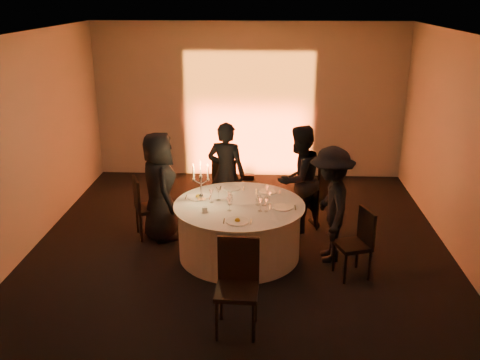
{
  "coord_description": "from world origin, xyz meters",
  "views": [
    {
      "loc": [
        0.36,
        -6.75,
        3.52
      ],
      "look_at": [
        0.0,
        0.2,
        1.05
      ],
      "focal_mm": 40.0,
      "sensor_mm": 36.0,
      "label": 1
    }
  ],
  "objects_px": {
    "chair_back_right": "(321,191)",
    "chair_front": "(237,279)",
    "chair_left": "(145,204)",
    "banquet_table": "(239,230)",
    "guest_left": "(159,186)",
    "chair_back_left": "(226,181)",
    "candelabra": "(201,186)",
    "chair_right": "(358,240)",
    "guest_right": "(331,205)",
    "guest_back_left": "(226,173)",
    "guest_back_right": "(299,179)",
    "coffee_cup": "(205,210)"
  },
  "relations": [
    {
      "from": "chair_back_right",
      "to": "guest_back_left",
      "type": "relative_size",
      "value": 0.62
    },
    {
      "from": "chair_back_left",
      "to": "guest_left",
      "type": "xyz_separation_m",
      "value": [
        -0.89,
        -1.1,
        0.29
      ]
    },
    {
      "from": "chair_right",
      "to": "guest_back_left",
      "type": "relative_size",
      "value": 0.55
    },
    {
      "from": "chair_left",
      "to": "banquet_table",
      "type": "bearing_deg",
      "value": -132.68
    },
    {
      "from": "chair_front",
      "to": "guest_back_left",
      "type": "distance_m",
      "value": 2.87
    },
    {
      "from": "guest_left",
      "to": "guest_back_right",
      "type": "relative_size",
      "value": 0.98
    },
    {
      "from": "banquet_table",
      "to": "guest_left",
      "type": "relative_size",
      "value": 1.1
    },
    {
      "from": "guest_back_right",
      "to": "candelabra",
      "type": "relative_size",
      "value": 2.85
    },
    {
      "from": "banquet_table",
      "to": "chair_back_left",
      "type": "distance_m",
      "value": 1.65
    },
    {
      "from": "chair_front",
      "to": "candelabra",
      "type": "height_order",
      "value": "candelabra"
    },
    {
      "from": "candelabra",
      "to": "chair_back_left",
      "type": "bearing_deg",
      "value": 81.53
    },
    {
      "from": "banquet_table",
      "to": "coffee_cup",
      "type": "distance_m",
      "value": 0.67
    },
    {
      "from": "chair_left",
      "to": "candelabra",
      "type": "distance_m",
      "value": 1.09
    },
    {
      "from": "chair_right",
      "to": "coffee_cup",
      "type": "height_order",
      "value": "chair_right"
    },
    {
      "from": "chair_left",
      "to": "coffee_cup",
      "type": "height_order",
      "value": "chair_left"
    },
    {
      "from": "chair_back_right",
      "to": "candelabra",
      "type": "height_order",
      "value": "candelabra"
    },
    {
      "from": "chair_back_right",
      "to": "chair_right",
      "type": "relative_size",
      "value": 1.12
    },
    {
      "from": "chair_left",
      "to": "candelabra",
      "type": "height_order",
      "value": "candelabra"
    },
    {
      "from": "chair_left",
      "to": "chair_front",
      "type": "height_order",
      "value": "chair_front"
    },
    {
      "from": "chair_front",
      "to": "chair_right",
      "type": "bearing_deg",
      "value": 41.52
    },
    {
      "from": "chair_back_right",
      "to": "guest_back_left",
      "type": "bearing_deg",
      "value": -47.05
    },
    {
      "from": "chair_front",
      "to": "guest_back_left",
      "type": "height_order",
      "value": "guest_back_left"
    },
    {
      "from": "guest_back_right",
      "to": "chair_back_left",
      "type": "bearing_deg",
      "value": -74.38
    },
    {
      "from": "chair_back_left",
      "to": "chair_back_right",
      "type": "bearing_deg",
      "value": 171.23
    },
    {
      "from": "chair_front",
      "to": "coffee_cup",
      "type": "bearing_deg",
      "value": 112.19
    },
    {
      "from": "banquet_table",
      "to": "chair_right",
      "type": "bearing_deg",
      "value": -17.16
    },
    {
      "from": "guest_left",
      "to": "guest_right",
      "type": "bearing_deg",
      "value": -126.16
    },
    {
      "from": "chair_right",
      "to": "candelabra",
      "type": "relative_size",
      "value": 1.56
    },
    {
      "from": "chair_back_right",
      "to": "chair_right",
      "type": "xyz_separation_m",
      "value": [
        0.33,
        -1.58,
        -0.07
      ]
    },
    {
      "from": "chair_left",
      "to": "candelabra",
      "type": "xyz_separation_m",
      "value": [
        0.91,
        -0.41,
        0.44
      ]
    },
    {
      "from": "banquet_table",
      "to": "chair_back_right",
      "type": "relative_size",
      "value": 1.77
    },
    {
      "from": "chair_left",
      "to": "chair_front",
      "type": "bearing_deg",
      "value": -168.21
    },
    {
      "from": "chair_back_left",
      "to": "guest_right",
      "type": "bearing_deg",
      "value": 143.14
    },
    {
      "from": "chair_back_left",
      "to": "guest_left",
      "type": "bearing_deg",
      "value": 60.99
    },
    {
      "from": "chair_back_right",
      "to": "chair_front",
      "type": "height_order",
      "value": "chair_front"
    },
    {
      "from": "chair_left",
      "to": "guest_left",
      "type": "relative_size",
      "value": 0.58
    },
    {
      "from": "coffee_cup",
      "to": "candelabra",
      "type": "xyz_separation_m",
      "value": [
        -0.09,
        0.41,
        0.17
      ]
    },
    {
      "from": "guest_back_left",
      "to": "banquet_table",
      "type": "bearing_deg",
      "value": 116.3
    },
    {
      "from": "chair_right",
      "to": "guest_back_right",
      "type": "distance_m",
      "value": 1.59
    },
    {
      "from": "chair_back_right",
      "to": "chair_front",
      "type": "distance_m",
      "value": 3.02
    },
    {
      "from": "chair_right",
      "to": "guest_back_left",
      "type": "xyz_separation_m",
      "value": [
        -1.82,
        1.62,
        0.31
      ]
    },
    {
      "from": "chair_right",
      "to": "candelabra",
      "type": "xyz_separation_m",
      "value": [
        -2.09,
        0.6,
        0.46
      ]
    },
    {
      "from": "chair_left",
      "to": "guest_right",
      "type": "relative_size",
      "value": 0.58
    },
    {
      "from": "banquet_table",
      "to": "guest_back_right",
      "type": "distance_m",
      "value": 1.33
    },
    {
      "from": "banquet_table",
      "to": "guest_right",
      "type": "bearing_deg",
      "value": -1.62
    },
    {
      "from": "guest_back_right",
      "to": "chair_front",
      "type": "bearing_deg",
      "value": 30.02
    },
    {
      "from": "guest_back_right",
      "to": "candelabra",
      "type": "distance_m",
      "value": 1.61
    },
    {
      "from": "chair_back_left",
      "to": "candelabra",
      "type": "relative_size",
      "value": 1.6
    },
    {
      "from": "guest_back_left",
      "to": "guest_back_right",
      "type": "xyz_separation_m",
      "value": [
        1.12,
        -0.23,
        0.01
      ]
    },
    {
      "from": "guest_left",
      "to": "guest_back_left",
      "type": "relative_size",
      "value": 0.99
    }
  ]
}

